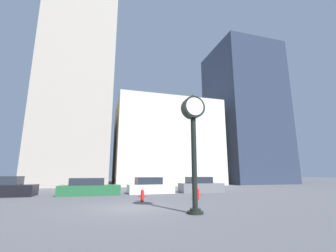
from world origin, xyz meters
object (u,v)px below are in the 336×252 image
(car_black, at_px, (5,188))
(fire_hydrant_near, at_px, (142,195))
(car_green, at_px, (89,188))
(car_white, at_px, (150,186))
(car_grey, at_px, (200,186))
(fire_hydrant_far, at_px, (198,194))
(street_clock, at_px, (193,131))

(car_black, bearing_deg, fire_hydrant_near, -31.64)
(car_green, bearing_deg, car_black, 176.68)
(car_green, height_order, fire_hydrant_near, car_green)
(car_white, bearing_deg, fire_hydrant_near, -108.13)
(car_black, distance_m, car_green, 5.96)
(car_grey, height_order, fire_hydrant_far, car_grey)
(car_black, bearing_deg, street_clock, -44.29)
(car_black, relative_size, car_grey, 1.01)
(street_clock, bearing_deg, fire_hydrant_near, 106.38)
(car_green, bearing_deg, car_grey, 1.50)
(street_clock, relative_size, car_black, 1.34)
(car_grey, distance_m, fire_hydrant_near, 8.39)
(fire_hydrant_far, bearing_deg, car_black, 155.88)
(street_clock, height_order, car_green, street_clock)
(fire_hydrant_far, bearing_deg, car_white, 109.61)
(car_black, bearing_deg, car_white, 0.07)
(street_clock, bearing_deg, fire_hydrant_far, 65.00)
(car_white, distance_m, fire_hydrant_far, 6.02)
(car_white, xyz_separation_m, fire_hydrant_far, (2.02, -5.67, -0.20))
(car_grey, xyz_separation_m, fire_hydrant_far, (-2.65, -5.40, -0.21))
(car_grey, bearing_deg, car_white, 178.89)
(street_clock, height_order, car_grey, street_clock)
(car_green, height_order, fire_hydrant_far, car_green)
(car_grey, bearing_deg, fire_hydrant_near, -137.03)
(street_clock, height_order, car_white, street_clock)
(car_black, distance_m, fire_hydrant_near, 10.98)
(fire_hydrant_far, bearing_deg, car_grey, 63.82)
(car_black, bearing_deg, fire_hydrant_far, -23.34)
(car_black, distance_m, car_grey, 15.63)
(street_clock, relative_size, fire_hydrant_far, 7.23)
(street_clock, distance_m, car_grey, 11.81)
(car_white, relative_size, car_grey, 1.01)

